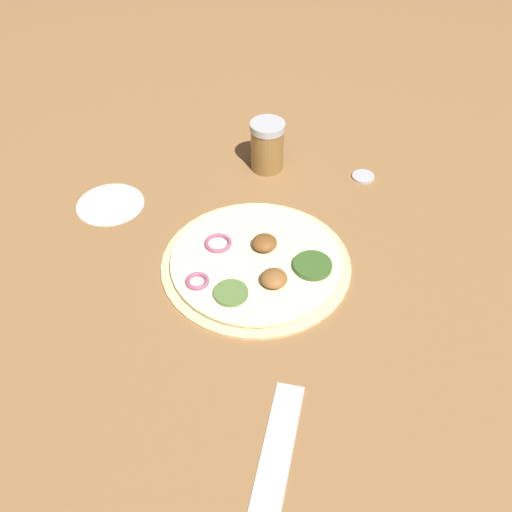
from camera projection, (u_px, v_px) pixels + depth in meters
The scene contains 5 objects.
ground_plane at pixel (256, 265), 0.84m from camera, with size 3.00×3.00×0.00m, color olive.
pizza at pixel (257, 262), 0.83m from camera, with size 0.27×0.27×0.03m.
spice_jar at pixel (267, 146), 0.97m from camera, with size 0.06×0.06×0.08m.
loose_cap at pixel (363, 176), 0.98m from camera, with size 0.04×0.04×0.01m.
flour_patch at pixel (110, 204), 0.93m from camera, with size 0.10×0.10×0.00m.
Camera 1 is at (0.04, 0.59, 0.59)m, focal length 42.00 mm.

